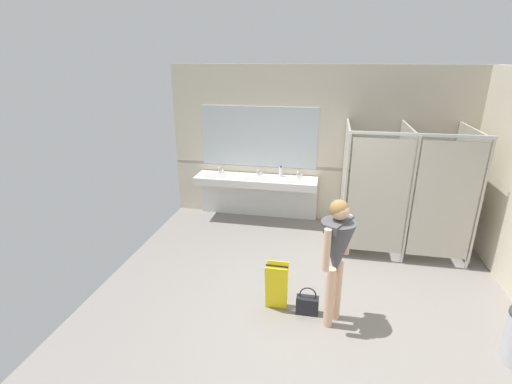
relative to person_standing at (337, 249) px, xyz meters
name	(u,v)px	position (x,y,z in m)	size (l,w,h in m)	color
ground_plane	(309,313)	(-0.28, 0.17, -1.06)	(5.89, 6.50, 0.10)	gray
wall_back	(323,146)	(-0.28, 3.18, 0.47)	(5.89, 0.12, 2.96)	beige
wall_back_tile_band	(321,169)	(-0.28, 3.12, 0.04)	(5.89, 0.01, 0.06)	#9E937F
vanity_counter	(257,187)	(-1.51, 2.91, -0.35)	(2.37, 0.57, 1.00)	silver
mirror_panel	(259,137)	(-1.51, 3.11, 0.61)	(2.27, 0.02, 1.16)	silver
bathroom_stalls	(405,188)	(1.08, 2.15, 0.07)	(1.96, 1.50, 2.07)	#B2AD9E
person_standing	(337,249)	(0.00, 0.00, 0.00)	(0.54, 0.54, 1.60)	#DBAD89
handbag	(307,304)	(-0.30, 0.10, -0.88)	(0.28, 0.13, 0.38)	black
soap_dispenser	(281,172)	(-1.05, 2.99, -0.03)	(0.07, 0.07, 0.21)	white
wet_floor_sign	(277,286)	(-0.70, 0.13, -0.68)	(0.28, 0.19, 0.64)	yellow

